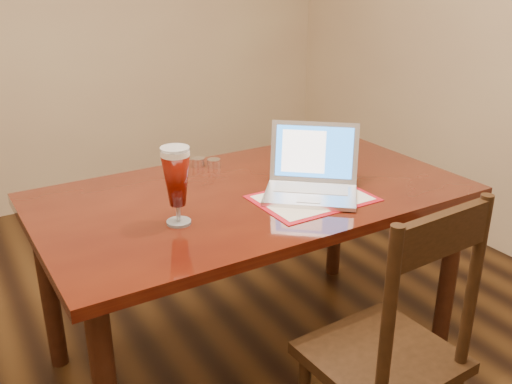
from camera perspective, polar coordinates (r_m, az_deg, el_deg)
dining_table at (r=2.36m, az=-0.27°, el=-1.94°), size 1.75×1.00×1.10m
dining_chair at (r=1.98m, az=13.30°, el=-15.52°), size 0.48×0.46×1.07m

